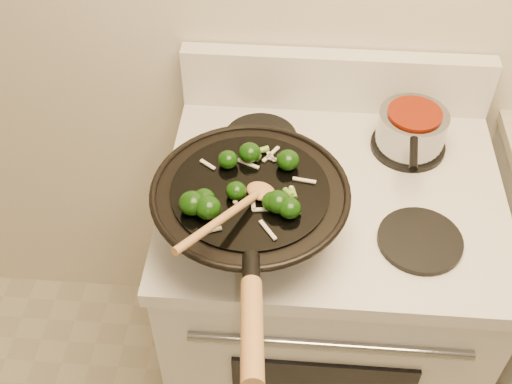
{
  "coord_description": "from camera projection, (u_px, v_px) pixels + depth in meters",
  "views": [
    {
      "loc": [
        -0.13,
        0.13,
        1.98
      ],
      "look_at": [
        -0.2,
        1.04,
        1.03
      ],
      "focal_mm": 45.0,
      "sensor_mm": 36.0,
      "label": 1
    }
  ],
  "objects": [
    {
      "name": "stove",
      "position": [
        320.0,
        298.0,
        1.8
      ],
      "size": [
        0.78,
        0.67,
        1.08
      ],
      "color": "white",
      "rests_on": "ground"
    },
    {
      "name": "saucepan",
      "position": [
        412.0,
        129.0,
        1.52
      ],
      "size": [
        0.16,
        0.26,
        0.1
      ],
      "color": "gray",
      "rests_on": "stove"
    },
    {
      "name": "wok",
      "position": [
        250.0,
        209.0,
        1.32
      ],
      "size": [
        0.41,
        0.67,
        0.22
      ],
      "color": "black",
      "rests_on": "stove"
    },
    {
      "name": "wooden_spoon",
      "position": [
        239.0,
        207.0,
        1.21
      ],
      "size": [
        0.18,
        0.26,
        0.08
      ],
      "color": "#AE7844",
      "rests_on": "wok"
    },
    {
      "name": "stirfry",
      "position": [
        244.0,
        189.0,
        1.26
      ],
      "size": [
        0.26,
        0.26,
        0.05
      ],
      "color": "black",
      "rests_on": "wok"
    }
  ]
}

